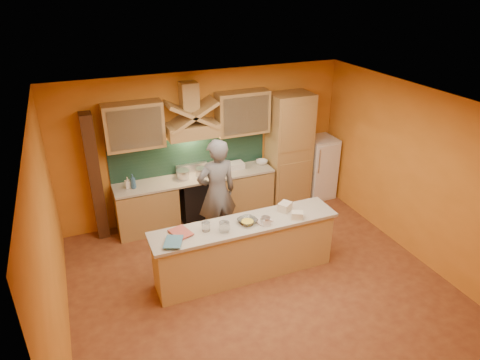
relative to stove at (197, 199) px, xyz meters
name	(u,v)px	position (x,y,z in m)	size (l,w,h in m)	color
floor	(258,283)	(0.30, -2.20, -0.45)	(5.50, 5.00, 0.01)	#93562D
ceiling	(263,107)	(0.30, -2.20, 2.35)	(5.50, 5.00, 0.01)	white
wall_back	(205,145)	(0.30, 0.30, 0.95)	(5.50, 0.02, 2.80)	orange
wall_front	(375,326)	(0.30, -4.70, 0.95)	(5.50, 0.02, 2.80)	orange
wall_left	(50,247)	(-2.45, -2.20, 0.95)	(0.02, 5.00, 2.80)	orange
wall_right	(413,173)	(3.05, -2.20, 0.95)	(0.02, 5.00, 2.80)	orange
base_cabinet_left	(147,209)	(-0.95, 0.00, -0.02)	(1.10, 0.60, 0.86)	tan
base_cabinet_right	(242,191)	(0.95, 0.00, -0.02)	(1.10, 0.60, 0.86)	tan
counter_top	(195,178)	(0.00, 0.00, 0.45)	(3.00, 0.62, 0.04)	#B7AD9A
stove	(197,199)	(0.00, 0.00, 0.00)	(0.60, 0.58, 0.90)	black
backsplash	(190,155)	(0.00, 0.28, 0.80)	(3.00, 0.03, 0.70)	#163127
range_hood	(192,130)	(0.00, 0.05, 1.37)	(0.92, 0.50, 0.24)	tan
hood_chimney	(189,96)	(0.00, 0.15, 1.95)	(0.30, 0.30, 0.50)	tan
upper_cabinet_left	(134,126)	(-1.00, 0.12, 1.55)	(1.00, 0.35, 0.80)	tan
upper_cabinet_right	(242,113)	(1.00, 0.12, 1.55)	(1.00, 0.35, 0.80)	tan
pantry_column	(289,150)	(1.95, 0.00, 0.70)	(0.80, 0.60, 2.30)	tan
fridge	(319,167)	(2.70, 0.00, 0.20)	(0.58, 0.60, 1.30)	white
trim_column_left	(95,178)	(-1.75, 0.15, 0.70)	(0.20, 0.30, 2.30)	#472816
island_body	(245,251)	(0.20, -1.90, -0.01)	(2.80, 0.55, 0.88)	tan
island_top	(245,224)	(0.20, -1.90, 0.47)	(2.90, 0.62, 0.05)	#B7AD9A
person	(217,193)	(0.12, -0.85, 0.52)	(0.70, 0.46, 1.93)	slate
pot_large	(183,175)	(-0.23, 0.02, 0.53)	(0.22, 0.22, 0.17)	silver
pot_small	(201,173)	(0.12, 0.00, 0.52)	(0.22, 0.22, 0.15)	#B9B8C0
soap_bottle_a	(128,183)	(-1.23, 0.01, 0.57)	(0.09, 0.09, 0.20)	silver
soap_bottle_b	(133,181)	(-1.14, -0.04, 0.60)	(0.10, 0.10, 0.27)	#2E567F
bowl_back	(262,162)	(1.39, 0.07, 0.51)	(0.24, 0.24, 0.07)	silver
dish_rack	(236,165)	(0.84, 0.09, 0.52)	(0.30, 0.24, 0.11)	white
book_lower	(173,236)	(-0.90, -1.86, 0.51)	(0.25, 0.34, 0.03)	#B94E42
book_upper	(165,242)	(-1.05, -1.99, 0.53)	(0.24, 0.33, 0.02)	teal
jar_large	(224,227)	(-0.17, -2.00, 0.57)	(0.15, 0.15, 0.15)	white
jar_small	(206,227)	(-0.41, -1.87, 0.56)	(0.12, 0.12, 0.13)	white
kitchen_scale	(266,221)	(0.47, -2.06, 0.55)	(0.13, 0.13, 0.10)	white
mixing_bowl	(247,221)	(0.23, -1.92, 0.53)	(0.28, 0.28, 0.07)	silver
cloth	(263,221)	(0.47, -1.96, 0.50)	(0.24, 0.18, 0.02)	#C4ACA2
grocery_bag_a	(285,207)	(0.93, -1.79, 0.56)	(0.20, 0.16, 0.13)	beige
grocery_bag_b	(297,215)	(0.99, -2.08, 0.55)	(0.18, 0.14, 0.11)	beige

